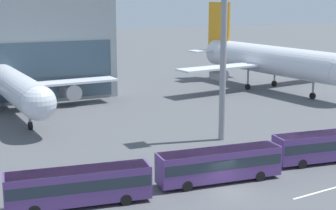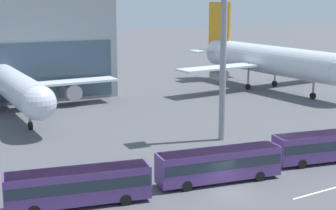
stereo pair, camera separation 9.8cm
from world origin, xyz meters
name	(u,v)px [view 2 (the right image)]	position (x,y,z in m)	size (l,w,h in m)	color
ground_plane	(229,192)	(0.00, 0.00, 0.00)	(440.00, 440.00, 0.00)	#515459
airliner_at_gate_near	(10,83)	(-13.32, 41.97, 4.51)	(34.79, 37.34, 13.43)	silver
airliner_at_gate_far	(266,59)	(33.78, 42.48, 5.70)	(37.50, 38.50, 16.14)	silver
shuttle_bus_1	(78,184)	(-13.30, 2.65, 1.89)	(12.43, 4.02, 3.22)	#56387A
shuttle_bus_2	(219,163)	(0.38, 2.58, 1.89)	(12.37, 3.51, 3.22)	#56387A
shuttle_bus_3	(327,145)	(14.06, 3.10, 1.89)	(12.42, 3.92, 3.22)	#56387A
floodlight_mast	(224,29)	(8.16, 15.30, 13.58)	(2.46, 2.46, 22.58)	gray
lane_stripe_3	(325,190)	(8.19, -3.40, 0.00)	(8.10, 0.25, 0.01)	silver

